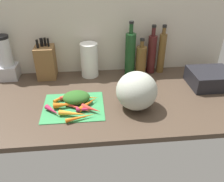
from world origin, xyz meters
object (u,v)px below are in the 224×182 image
object	(u,v)px
carrot_8	(91,109)
bottle_0	(130,54)
cutting_board	(74,106)
blender_appliance	(6,61)
carrot_7	(86,109)
dish_rack	(210,78)
paper_towel_roll	(89,60)
winter_squash	(137,91)
carrot_9	(88,103)
carrot_4	(81,117)
knife_block	(46,62)
bottle_2	(152,53)
bottle_1	(141,60)
carrot_2	(73,113)
carrot_6	(64,105)
carrot_1	(87,98)
bottle_3	(162,52)
carrot_10	(65,96)
carrot_0	(78,108)
carrot_3	(52,110)
carrot_5	(71,96)

from	to	relation	value
carrot_8	bottle_0	xyz separation A→B (cm)	(28.71, 44.81, 13.32)
cutting_board	blender_appliance	xyz separation A→B (cm)	(-46.18, 40.90, 12.84)
carrot_7	dish_rack	size ratio (longest dim) A/B	0.40
blender_appliance	paper_towel_roll	bearing A→B (deg)	-1.62
carrot_8	winter_squash	distance (cm)	27.02
carrot_9	bottle_0	world-z (taller)	bottle_0
carrot_4	knife_block	world-z (taller)	knife_block
bottle_2	bottle_1	bearing A→B (deg)	-157.79
paper_towel_roll	dish_rack	world-z (taller)	paper_towel_roll
knife_block	blender_appliance	xyz separation A→B (cm)	(-26.50, 1.00, 1.74)
carrot_2	winter_squash	bearing A→B (deg)	9.55
carrot_6	knife_block	world-z (taller)	knife_block
carrot_1	paper_towel_roll	world-z (taller)	paper_towel_roll
cutting_board	carrot_4	xyz separation A→B (cm)	(4.43, -12.60, 1.46)
bottle_2	carrot_6	bearing A→B (deg)	-145.15
cutting_board	carrot_6	xyz separation A→B (cm)	(-5.00, -0.94, 2.14)
blender_appliance	carrot_6	bearing A→B (deg)	-45.45
winter_squash	bottle_3	bearing A→B (deg)	59.14
bottle_0	dish_rack	world-z (taller)	bottle_0
carrot_10	carrot_6	bearing A→B (deg)	-86.44
carrot_7	blender_appliance	xyz separation A→B (cm)	(-53.36, 46.85, 11.05)
winter_squash	dish_rack	size ratio (longest dim) A/B	0.86
carrot_6	knife_block	size ratio (longest dim) A/B	0.43
bottle_1	blender_appliance	bearing A→B (deg)	177.75
carrot_10	paper_towel_roll	world-z (taller)	paper_towel_roll
carrot_8	winter_squash	xyz separation A→B (cm)	(25.52, 2.76, 8.46)
cutting_board	carrot_6	size ratio (longest dim) A/B	2.86
blender_appliance	carrot_0	bearing A→B (deg)	-42.35
carrot_2	blender_appliance	world-z (taller)	blender_appliance
blender_appliance	paper_towel_roll	world-z (taller)	blender_appliance
carrot_3	carrot_8	size ratio (longest dim) A/B	0.92
carrot_4	dish_rack	distance (cm)	89.64
carrot_9	carrot_4	bearing A→B (deg)	-108.76
carrot_0	carrot_5	distance (cm)	12.99
bottle_1	dish_rack	distance (cm)	47.42
carrot_8	bottle_0	distance (cm)	54.86
carrot_4	bottle_1	world-z (taller)	bottle_1
carrot_0	carrot_3	bearing A→B (deg)	-173.05
carrot_1	carrot_3	bearing A→B (deg)	-148.37
carrot_4	carrot_7	world-z (taller)	carrot_7
carrot_1	blender_appliance	distance (cm)	65.08
carrot_1	bottle_1	world-z (taller)	bottle_1
carrot_9	bottle_3	bearing A→B (deg)	37.51
bottle_2	carrot_7	bearing A→B (deg)	-135.57
carrot_8	bottle_1	world-z (taller)	bottle_1
bottle_0	carrot_1	bearing A→B (deg)	-133.89
carrot_0	carrot_2	distance (cm)	6.28
bottle_2	cutting_board	bearing A→B (deg)	-143.39
carrot_1	carrot_5	world-z (taller)	carrot_5
carrot_5	bottle_3	bearing A→B (deg)	26.67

